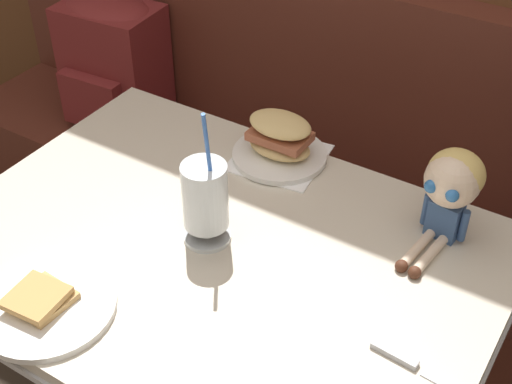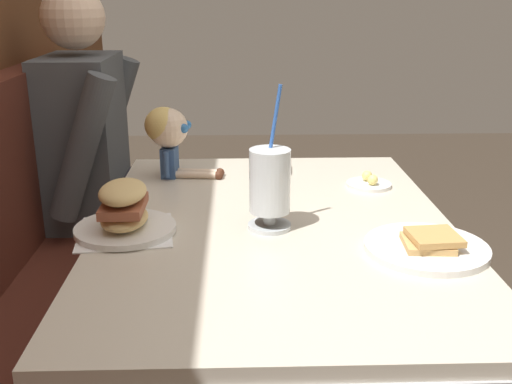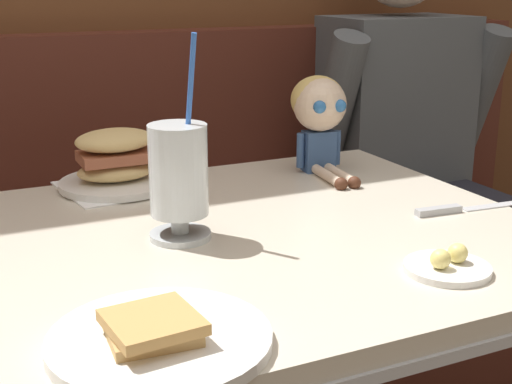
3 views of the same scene
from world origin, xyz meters
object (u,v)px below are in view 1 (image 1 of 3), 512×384
object	(u,v)px
toast_plate	(46,305)
seated_doll	(452,185)
backpack	(113,60)
milkshake_glass	(205,199)
butter_knife	(413,364)
sandwich_plate	(280,142)

from	to	relation	value
toast_plate	seated_doll	bearing A→B (deg)	47.02
seated_doll	backpack	world-z (taller)	seated_doll
milkshake_glass	butter_knife	bearing A→B (deg)	-9.46
sandwich_plate	toast_plate	bearing A→B (deg)	-100.76
sandwich_plate	butter_knife	world-z (taller)	sandwich_plate
toast_plate	milkshake_glass	distance (m)	0.35
butter_knife	backpack	size ratio (longest dim) A/B	0.58
butter_knife	backpack	bearing A→B (deg)	151.91
sandwich_plate	seated_doll	xyz separation A→B (m)	(0.41, -0.05, 0.08)
butter_knife	backpack	world-z (taller)	backpack
milkshake_glass	seated_doll	xyz separation A→B (m)	(0.40, 0.26, 0.03)
backpack	sandwich_plate	bearing A→B (deg)	-19.80
backpack	seated_doll	bearing A→B (deg)	-15.62
toast_plate	milkshake_glass	world-z (taller)	milkshake_glass
milkshake_glass	seated_doll	world-z (taller)	milkshake_glass
milkshake_glass	butter_knife	world-z (taller)	milkshake_glass
milkshake_glass	butter_knife	size ratio (longest dim) A/B	1.34
sandwich_plate	seated_doll	distance (m)	0.43
sandwich_plate	butter_knife	distance (m)	0.63
milkshake_glass	seated_doll	distance (m)	0.48
sandwich_plate	backpack	xyz separation A→B (m)	(-0.76, 0.27, -0.13)
toast_plate	sandwich_plate	world-z (taller)	sandwich_plate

